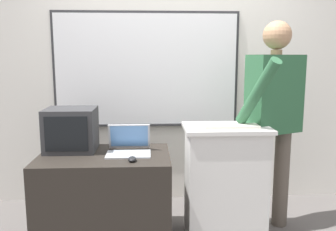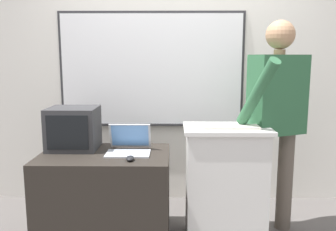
{
  "view_description": "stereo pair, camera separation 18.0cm",
  "coord_description": "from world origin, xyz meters",
  "px_view_note": "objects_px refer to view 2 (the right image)",
  "views": [
    {
      "loc": [
        -0.23,
        -2.3,
        1.46
      ],
      "look_at": [
        -0.09,
        0.46,
        1.01
      ],
      "focal_mm": 38.0,
      "sensor_mm": 36.0,
      "label": 1
    },
    {
      "loc": [
        -0.05,
        -2.3,
        1.46
      ],
      "look_at": [
        -0.09,
        0.46,
        1.01
      ],
      "focal_mm": 38.0,
      "sensor_mm": 36.0,
      "label": 2
    }
  ],
  "objects_px": {
    "laptop": "(129,144)",
    "person_presenter": "(277,112)",
    "lectern_podium": "(225,184)",
    "crt_monitor": "(73,128)",
    "side_desk": "(106,196)",
    "wireless_keyboard": "(231,127)",
    "computer_mouse_by_laptop": "(130,158)"
  },
  "relations": [
    {
      "from": "person_presenter",
      "to": "wireless_keyboard",
      "type": "distance_m",
      "value": 0.45
    },
    {
      "from": "crt_monitor",
      "to": "lectern_podium",
      "type": "bearing_deg",
      "value": -6.1
    },
    {
      "from": "lectern_podium",
      "to": "person_presenter",
      "type": "xyz_separation_m",
      "value": [
        0.42,
        0.13,
        0.56
      ]
    },
    {
      "from": "person_presenter",
      "to": "laptop",
      "type": "xyz_separation_m",
      "value": [
        -1.19,
        -0.09,
        -0.25
      ]
    },
    {
      "from": "laptop",
      "to": "computer_mouse_by_laptop",
      "type": "height_order",
      "value": "laptop"
    },
    {
      "from": "computer_mouse_by_laptop",
      "to": "crt_monitor",
      "type": "xyz_separation_m",
      "value": [
        -0.5,
        0.34,
        0.16
      ]
    },
    {
      "from": "computer_mouse_by_laptop",
      "to": "crt_monitor",
      "type": "relative_size",
      "value": 0.25
    },
    {
      "from": "wireless_keyboard",
      "to": "lectern_podium",
      "type": "bearing_deg",
      "value": 113.9
    },
    {
      "from": "person_presenter",
      "to": "computer_mouse_by_laptop",
      "type": "xyz_separation_m",
      "value": [
        -1.15,
        -0.34,
        -0.3
      ]
    },
    {
      "from": "lectern_podium",
      "to": "crt_monitor",
      "type": "bearing_deg",
      "value": 173.9
    },
    {
      "from": "lectern_podium",
      "to": "wireless_keyboard",
      "type": "distance_m",
      "value": 0.48
    },
    {
      "from": "laptop",
      "to": "computer_mouse_by_laptop",
      "type": "xyz_separation_m",
      "value": [
        0.04,
        -0.25,
        -0.05
      ]
    },
    {
      "from": "laptop",
      "to": "wireless_keyboard",
      "type": "distance_m",
      "value": 0.81
    },
    {
      "from": "lectern_podium",
      "to": "crt_monitor",
      "type": "relative_size",
      "value": 2.35
    },
    {
      "from": "person_presenter",
      "to": "crt_monitor",
      "type": "relative_size",
      "value": 4.43
    },
    {
      "from": "lectern_podium",
      "to": "person_presenter",
      "type": "relative_size",
      "value": 0.53
    },
    {
      "from": "side_desk",
      "to": "computer_mouse_by_laptop",
      "type": "height_order",
      "value": "computer_mouse_by_laptop"
    },
    {
      "from": "side_desk",
      "to": "crt_monitor",
      "type": "bearing_deg",
      "value": 153.18
    },
    {
      "from": "lectern_podium",
      "to": "laptop",
      "type": "relative_size",
      "value": 2.72
    },
    {
      "from": "wireless_keyboard",
      "to": "person_presenter",
      "type": "bearing_deg",
      "value": 25.13
    },
    {
      "from": "laptop",
      "to": "person_presenter",
      "type": "bearing_deg",
      "value": 4.23
    },
    {
      "from": "side_desk",
      "to": "wireless_keyboard",
      "type": "bearing_deg",
      "value": -2.71
    },
    {
      "from": "laptop",
      "to": "crt_monitor",
      "type": "height_order",
      "value": "crt_monitor"
    },
    {
      "from": "person_presenter",
      "to": "computer_mouse_by_laptop",
      "type": "bearing_deg",
      "value": 173.45
    },
    {
      "from": "wireless_keyboard",
      "to": "crt_monitor",
      "type": "height_order",
      "value": "crt_monitor"
    },
    {
      "from": "side_desk",
      "to": "computer_mouse_by_laptop",
      "type": "distance_m",
      "value": 0.48
    },
    {
      "from": "lectern_podium",
      "to": "person_presenter",
      "type": "distance_m",
      "value": 0.71
    },
    {
      "from": "lectern_podium",
      "to": "crt_monitor",
      "type": "height_order",
      "value": "crt_monitor"
    },
    {
      "from": "computer_mouse_by_laptop",
      "to": "lectern_podium",
      "type": "bearing_deg",
      "value": 15.75
    },
    {
      "from": "side_desk",
      "to": "computer_mouse_by_laptop",
      "type": "xyz_separation_m",
      "value": [
        0.22,
        -0.2,
        0.37
      ]
    },
    {
      "from": "lectern_podium",
      "to": "computer_mouse_by_laptop",
      "type": "xyz_separation_m",
      "value": [
        -0.73,
        -0.21,
        0.26
      ]
    },
    {
      "from": "side_desk",
      "to": "person_presenter",
      "type": "xyz_separation_m",
      "value": [
        1.38,
        0.14,
        0.67
      ]
    }
  ]
}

